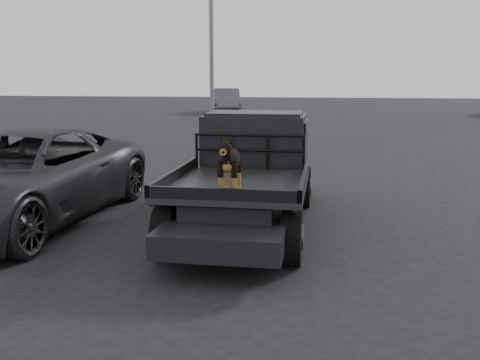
% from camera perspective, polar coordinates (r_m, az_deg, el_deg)
% --- Properties ---
extents(ground, '(120.00, 120.00, 0.00)m').
position_cam_1_polar(ground, '(6.68, 2.31, -10.08)').
color(ground, black).
rests_on(ground, ground).
extents(flatbed_ute, '(2.00, 5.40, 0.92)m').
position_cam_1_polar(flatbed_ute, '(8.63, 0.80, -2.03)').
color(flatbed_ute, black).
rests_on(flatbed_ute, ground).
extents(ute_cab, '(1.72, 1.30, 0.88)m').
position_cam_1_polar(ute_cab, '(9.41, 1.67, 4.60)').
color(ute_cab, black).
rests_on(ute_cab, flatbed_ute).
extents(headache_rack, '(1.80, 0.08, 0.55)m').
position_cam_1_polar(headache_rack, '(8.70, 1.00, 2.99)').
color(headache_rack, black).
rests_on(headache_rack, flatbed_ute).
extents(dog, '(0.32, 0.60, 0.74)m').
position_cam_1_polar(dog, '(6.89, -1.08, 1.70)').
color(dog, black).
rests_on(dog, flatbed_ute).
extents(parked_suv, '(2.80, 5.70, 1.56)m').
position_cam_1_polar(parked_suv, '(9.51, -22.75, 0.28)').
color(parked_suv, '#29292D').
rests_on(parked_suv, ground).
extents(distant_car_a, '(2.88, 5.31, 1.66)m').
position_cam_1_polar(distant_car_a, '(36.80, -1.49, 8.45)').
color(distant_car_a, '#4D4C51').
rests_on(distant_car_a, ground).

